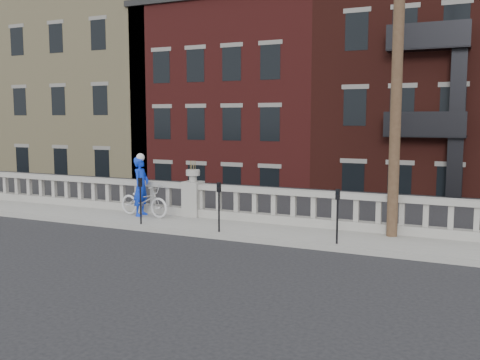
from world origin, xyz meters
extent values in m
plane|color=black|center=(0.00, 0.00, 0.00)|extent=(120.00, 120.00, 0.00)
cube|color=gray|center=(0.00, 3.00, 0.07)|extent=(32.00, 2.20, 0.15)
cube|color=gray|center=(0.00, 3.95, 0.28)|extent=(28.00, 0.34, 0.25)
cube|color=gray|center=(0.00, 3.95, 1.10)|extent=(28.00, 0.34, 0.16)
cube|color=gray|center=(0.00, 3.95, 0.70)|extent=(0.55, 0.55, 1.10)
cylinder|color=gray|center=(0.00, 3.95, 1.35)|extent=(0.24, 0.24, 0.20)
cylinder|color=gray|center=(0.00, 3.95, 1.53)|extent=(0.44, 0.44, 0.18)
cube|color=#605E59|center=(0.00, 4.30, -2.42)|extent=(36.00, 0.50, 5.15)
cube|color=black|center=(0.00, 25.95, -5.25)|extent=(80.00, 44.00, 0.50)
cube|color=#595651|center=(-2.00, 8.45, -3.00)|extent=(16.00, 7.00, 4.00)
cube|color=tan|center=(-17.00, 20.95, 5.00)|extent=(18.00, 16.00, 20.00)
cube|color=#4D1716|center=(-4.00, 19.95, 2.00)|extent=(10.00, 14.00, 14.00)
cube|color=black|center=(-4.00, 19.95, 9.15)|extent=(10.30, 14.30, 0.30)
cube|color=#37130F|center=(6.00, 19.95, 2.75)|extent=(10.00, 14.00, 15.50)
cylinder|color=#422D1E|center=(6.20, 3.60, 5.15)|extent=(0.28, 0.28, 10.00)
cylinder|color=black|center=(-0.73, 2.15, 0.70)|extent=(0.05, 0.05, 1.10)
cube|color=black|center=(-0.73, 2.15, 1.38)|extent=(0.10, 0.08, 0.26)
cube|color=black|center=(-0.73, 2.10, 1.42)|extent=(0.06, 0.01, 0.08)
cylinder|color=black|center=(1.84, 2.15, 0.70)|extent=(0.05, 0.05, 1.10)
cube|color=black|center=(1.84, 2.15, 1.38)|extent=(0.10, 0.08, 0.26)
cube|color=black|center=(1.84, 2.10, 1.42)|extent=(0.06, 0.01, 0.08)
cylinder|color=black|center=(5.11, 2.15, 0.70)|extent=(0.05, 0.05, 1.10)
cube|color=black|center=(5.11, 2.15, 1.38)|extent=(0.10, 0.08, 0.26)
cube|color=black|center=(5.11, 2.10, 1.42)|extent=(0.06, 0.01, 0.08)
imported|color=silver|center=(-1.39, 3.26, 0.64)|extent=(1.94, 0.87, 0.99)
imported|color=#0D2FCA|center=(-1.52, 3.30, 1.09)|extent=(0.53, 0.73, 1.88)
camera|label=1|loc=(8.39, -10.58, 3.23)|focal=40.00mm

